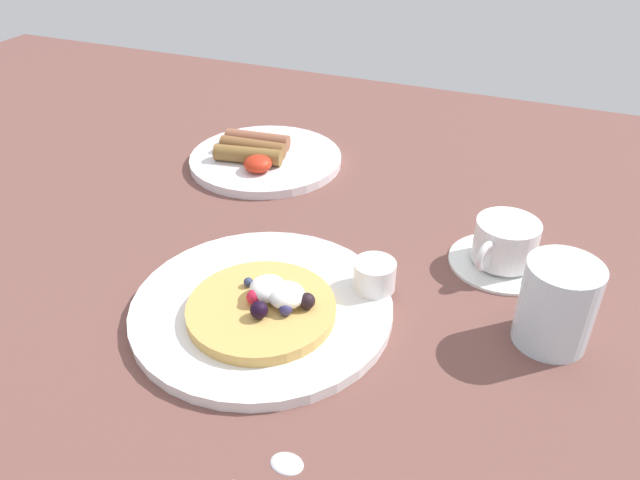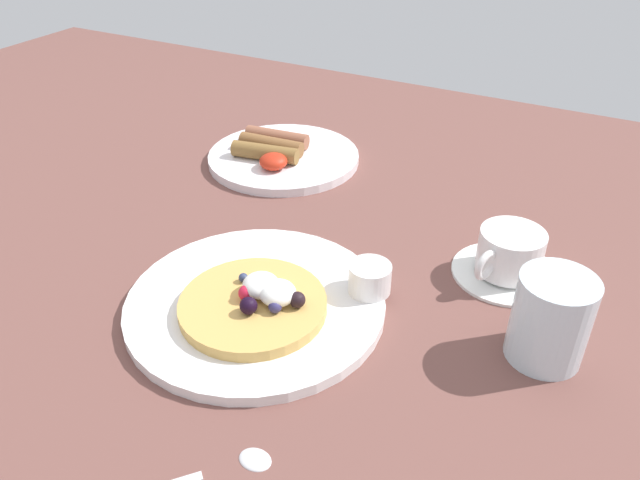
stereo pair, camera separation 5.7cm
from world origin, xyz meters
The scene contains 10 objects.
ground_plane centered at (0.00, 0.00, -0.01)m, with size 2.06×1.32×0.03m, color brown.
pancake_plate centered at (0.04, -0.10, 0.01)m, with size 0.28×0.28×0.01m, color white.
pancake_with_berries centered at (0.06, -0.11, 0.02)m, with size 0.15×0.15×0.04m.
syrup_ramekin centered at (0.15, -0.03, 0.03)m, with size 0.05×0.05×0.03m.
breakfast_plate centered at (-0.11, 0.22, 0.01)m, with size 0.23×0.23×0.01m, color white.
fried_breakfast centered at (-0.13, 0.22, 0.02)m, with size 0.12×0.13×0.03m.
coffee_saucer centered at (0.27, 0.09, 0.00)m, with size 0.13×0.13×0.01m, color white.
coffee_cup centered at (0.27, 0.09, 0.03)m, with size 0.07×0.10×0.05m.
teaspoon centered at (0.13, -0.28, 0.00)m, with size 0.10×0.11×0.01m.
water_glass centered at (0.33, -0.03, 0.05)m, with size 0.07×0.07×0.09m, color silver.
Camera 2 is at (0.35, -0.52, 0.43)m, focal length 34.38 mm.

